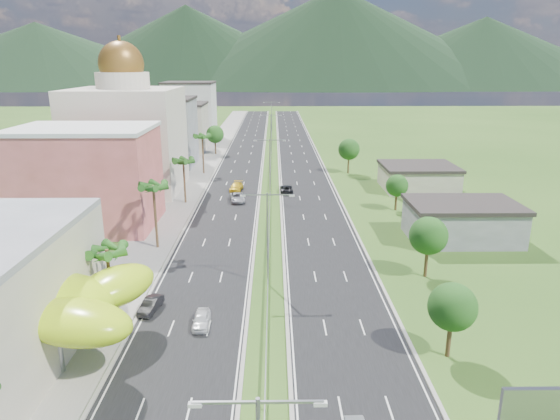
{
  "coord_description": "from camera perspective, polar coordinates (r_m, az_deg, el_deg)",
  "views": [
    {
      "loc": [
        0.73,
        -43.31,
        24.97
      ],
      "look_at": [
        1.49,
        16.82,
        7.0
      ],
      "focal_mm": 32.0,
      "sensor_mm": 36.0,
      "label": 1
    }
  ],
  "objects": [
    {
      "name": "ground",
      "position": [
        50.0,
        -1.51,
        -13.33
      ],
      "size": [
        500.0,
        500.0,
        0.0
      ],
      "primitive_type": "plane",
      "color": "#2D5119",
      "rests_on": "ground"
    },
    {
      "name": "road_left",
      "position": [
        135.88,
        -4.21,
        6.01
      ],
      "size": [
        11.0,
        260.0,
        0.04
      ],
      "primitive_type": "cube",
      "color": "black",
      "rests_on": "ground"
    },
    {
      "name": "road_right",
      "position": [
        135.79,
        2.15,
        6.04
      ],
      "size": [
        11.0,
        260.0,
        0.04
      ],
      "primitive_type": "cube",
      "color": "black",
      "rests_on": "ground"
    },
    {
      "name": "sidewalk_left",
      "position": [
        136.77,
        -8.21,
        5.97
      ],
      "size": [
        7.0,
        260.0,
        0.12
      ],
      "primitive_type": "cube",
      "color": "gray",
      "rests_on": "ground"
    },
    {
      "name": "median_guardrail",
      "position": [
        117.85,
        -1.07,
        4.71
      ],
      "size": [
        0.1,
        216.06,
        0.76
      ],
      "color": "gray",
      "rests_on": "ground"
    },
    {
      "name": "streetlight_median_b",
      "position": [
        56.34,
        -1.43,
        -2.24
      ],
      "size": [
        6.04,
        0.25,
        11.0
      ],
      "color": "gray",
      "rests_on": "ground"
    },
    {
      "name": "streetlight_median_c",
      "position": [
        95.08,
        -1.16,
        5.58
      ],
      "size": [
        6.04,
        0.25,
        11.0
      ],
      "color": "gray",
      "rests_on": "ground"
    },
    {
      "name": "streetlight_median_d",
      "position": [
        139.51,
        -1.03,
        9.13
      ],
      "size": [
        6.04,
        0.25,
        11.0
      ],
      "color": "gray",
      "rests_on": "ground"
    },
    {
      "name": "streetlight_median_e",
      "position": [
        184.22,
        -0.97,
        10.96
      ],
      "size": [
        6.04,
        0.25,
        11.0
      ],
      "color": "gray",
      "rests_on": "ground"
    },
    {
      "name": "lime_canopy",
      "position": [
        48.72,
        -26.21,
        -9.41
      ],
      "size": [
        18.0,
        15.0,
        7.4
      ],
      "color": "#B5E115",
      "rests_on": "ground"
    },
    {
      "name": "pink_shophouse",
      "position": [
        82.48,
        -21.13,
        3.28
      ],
      "size": [
        20.0,
        15.0,
        15.0
      ],
      "primitive_type": "cube",
      "color": "#B5544A",
      "rests_on": "ground"
    },
    {
      "name": "domed_building",
      "position": [
        103.32,
        -17.05,
        8.34
      ],
      "size": [
        20.0,
        20.0,
        28.7
      ],
      "color": "beige",
      "rests_on": "ground"
    },
    {
      "name": "midrise_grey",
      "position": [
        127.53,
        -13.43,
        8.54
      ],
      "size": [
        16.0,
        15.0,
        16.0
      ],
      "primitive_type": "cube",
      "color": "slate",
      "rests_on": "ground"
    },
    {
      "name": "midrise_beige",
      "position": [
        149.08,
        -11.59,
        9.19
      ],
      "size": [
        16.0,
        15.0,
        13.0
      ],
      "primitive_type": "cube",
      "color": "#ABA48D",
      "rests_on": "ground"
    },
    {
      "name": "midrise_white",
      "position": [
        171.33,
        -10.23,
        11.03
      ],
      "size": [
        16.0,
        15.0,
        18.0
      ],
      "primitive_type": "cube",
      "color": "silver",
      "rests_on": "ground"
    },
    {
      "name": "billboard",
      "position": [
        36.44,
        27.73,
        -19.87
      ],
      "size": [
        5.2,
        0.35,
        6.2
      ],
      "color": "gray",
      "rests_on": "ground"
    },
    {
      "name": "shed_near",
      "position": [
        76.91,
        20.08,
        -1.4
      ],
      "size": [
        15.0,
        10.0,
        5.0
      ],
      "primitive_type": "cube",
      "color": "slate",
      "rests_on": "ground"
    },
    {
      "name": "shed_far",
      "position": [
        105.07,
        15.49,
        3.51
      ],
      "size": [
        14.0,
        12.0,
        4.4
      ],
      "primitive_type": "cube",
      "color": "#ABA48D",
      "rests_on": "ground"
    },
    {
      "name": "palm_tree_b",
      "position": [
        51.35,
        -19.17,
        -4.74
      ],
      "size": [
        3.6,
        3.6,
        8.1
      ],
      "color": "#47301C",
      "rests_on": "ground"
    },
    {
      "name": "palm_tree_c",
      "position": [
        69.28,
        -14.27,
        2.36
      ],
      "size": [
        3.6,
        3.6,
        9.6
      ],
      "color": "#47301C",
      "rests_on": "ground"
    },
    {
      "name": "palm_tree_d",
      "position": [
        91.47,
        -10.98,
        5.35
      ],
      "size": [
        3.6,
        3.6,
        8.6
      ],
      "color": "#47301C",
      "rests_on": "ground"
    },
    {
      "name": "palm_tree_e",
      "position": [
        115.67,
        -8.88,
        8.16
      ],
      "size": [
        3.6,
        3.6,
        9.4
      ],
      "color": "#47301C",
      "rests_on": "ground"
    },
    {
      "name": "leafy_tree_lfar",
      "position": [
        140.6,
        -7.43,
        8.57
      ],
      "size": [
        4.9,
        4.9,
        8.05
      ],
      "color": "#47301C",
      "rests_on": "ground"
    },
    {
      "name": "leafy_tree_ra",
      "position": [
        45.92,
        19.11,
        -10.45
      ],
      "size": [
        4.2,
        4.2,
        6.9
      ],
      "color": "#47301C",
      "rests_on": "ground"
    },
    {
      "name": "leafy_tree_rb",
      "position": [
        61.52,
        16.61,
        -2.85
      ],
      "size": [
        4.55,
        4.55,
        7.47
      ],
      "color": "#47301C",
      "rests_on": "ground"
    },
    {
      "name": "leafy_tree_rc",
      "position": [
        88.42,
        13.23,
        2.72
      ],
      "size": [
        3.85,
        3.85,
        6.33
      ],
      "color": "#47301C",
      "rests_on": "ground"
    },
    {
      "name": "leafy_tree_rd",
      "position": [
        116.25,
        7.88,
        6.88
      ],
      "size": [
        4.9,
        4.9,
        8.05
      ],
      "color": "#47301C",
      "rests_on": "ground"
    },
    {
      "name": "mountain_ridge",
      "position": [
        497.49,
        6.29,
        13.66
      ],
      "size": [
        860.0,
        140.0,
        90.0
      ],
      "primitive_type": null,
      "color": "black",
      "rests_on": "ground"
    },
    {
      "name": "car_white_near_left",
      "position": [
        50.56,
        -8.97,
        -12.25
      ],
      "size": [
        1.67,
        3.99,
        1.35
      ],
      "primitive_type": "imported",
      "rotation": [
        0.0,
        0.0,
        0.02
      ],
      "color": "white",
      "rests_on": "road_left"
    },
    {
      "name": "car_dark_left",
      "position": [
        54.36,
        -14.56,
        -10.45
      ],
      "size": [
        2.1,
        4.24,
        1.34
      ],
      "primitive_type": "imported",
      "rotation": [
        0.0,
        0.0,
        -0.17
      ],
      "color": "black",
      "rests_on": "road_left"
    },
    {
      "name": "car_silver_mid_left",
      "position": [
        92.51,
        -4.91,
        1.43
      ],
      "size": [
        3.37,
        5.83,
        1.53
      ],
      "primitive_type": "imported",
      "rotation": [
        0.0,
        0.0,
        0.16
      ],
      "color": "#929399",
      "rests_on": "road_left"
    },
    {
      "name": "car_yellow_far_left",
      "position": [
        100.41,
        -5.01,
        2.65
      ],
      "size": [
        2.74,
        5.55,
        1.55
      ],
      "primitive_type": "imported",
      "rotation": [
        0.0,
        0.0,
        -0.11
      ],
      "color": "gold",
      "rests_on": "road_left"
    },
    {
      "name": "car_dark_far_right",
      "position": [
        98.59,
        0.73,
        2.43
      ],
      "size": [
        2.51,
        5.3,
        1.46
      ],
      "primitive_type": "imported",
      "rotation": [
        0.0,
        0.0,
        3.16
      ],
      "color": "black",
      "rests_on": "road_right"
    },
    {
      "name": "motorcycle",
      "position": [
        56.5,
        -14.14,
        -9.47
      ],
      "size": [
        0.53,
        1.73,
        1.1
      ],
      "primitive_type": "imported",
      "rotation": [
        0.0,
        0.0,
        0.0
      ],
      "color": "black",
      "rests_on": "road_left"
    }
  ]
}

